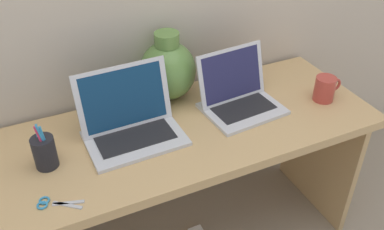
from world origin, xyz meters
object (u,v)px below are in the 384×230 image
(laptop_right, at_px, (238,93))
(green_vase, at_px, (168,69))
(laptop_left, at_px, (130,119))
(scissors, at_px, (52,203))
(pen_cup, at_px, (44,151))
(coffee_mug, at_px, (325,89))

(laptop_right, height_order, green_vase, green_vase)
(laptop_left, distance_m, scissors, 0.43)
(laptop_right, xyz_separation_m, scissors, (-0.81, -0.24, -0.06))
(pen_cup, xyz_separation_m, scissors, (-0.02, -0.20, -0.06))
(pen_cup, height_order, scissors, pen_cup)
(laptop_right, bearing_deg, pen_cup, -176.78)
(green_vase, bearing_deg, laptop_left, -141.28)
(green_vase, distance_m, scissors, 0.73)
(laptop_right, height_order, scissors, laptop_right)
(laptop_right, distance_m, green_vase, 0.31)
(green_vase, distance_m, coffee_mug, 0.67)
(coffee_mug, bearing_deg, laptop_right, 162.30)
(laptop_left, distance_m, laptop_right, 0.47)
(green_vase, relative_size, pen_cup, 1.60)
(laptop_right, relative_size, pen_cup, 1.78)
(laptop_right, relative_size, green_vase, 1.11)
(coffee_mug, relative_size, pen_cup, 0.69)
(scissors, bearing_deg, green_vase, 36.75)
(green_vase, distance_m, pen_cup, 0.61)
(coffee_mug, distance_m, pen_cup, 1.15)
(green_vase, xyz_separation_m, scissors, (-0.58, -0.43, -0.13))
(laptop_right, height_order, pen_cup, laptop_right)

